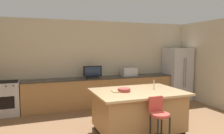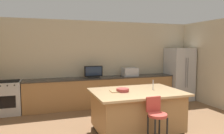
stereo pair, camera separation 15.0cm
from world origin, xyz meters
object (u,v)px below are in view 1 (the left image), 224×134
(cell_phone, at_px, (121,89))
(cutting_board, at_px, (120,91))
(bar_stool_center, at_px, (159,118))
(refrigerator, at_px, (177,74))
(fruit_bowl, at_px, (124,90))
(tv_monitor, at_px, (93,72))
(microwave, at_px, (129,72))
(kitchen_island, at_px, (138,111))
(range_oven, at_px, (5,98))

(cell_phone, height_order, cutting_board, cutting_board)
(bar_stool_center, height_order, cutting_board, bar_stool_center)
(refrigerator, relative_size, fruit_bowl, 6.72)
(cell_phone, bearing_deg, bar_stool_center, -95.15)
(tv_monitor, distance_m, fruit_bowl, 2.17)
(bar_stool_center, bearing_deg, refrigerator, 46.92)
(refrigerator, bearing_deg, bar_stool_center, -131.55)
(microwave, bearing_deg, refrigerator, -2.78)
(bar_stool_center, bearing_deg, microwave, 73.70)
(kitchen_island, height_order, tv_monitor, tv_monitor)
(fruit_bowl, bearing_deg, bar_stool_center, -70.21)
(range_oven, relative_size, fruit_bowl, 3.44)
(tv_monitor, height_order, fruit_bowl, tv_monitor)
(cell_phone, xyz_separation_m, cutting_board, (-0.10, -0.19, 0.01))
(tv_monitor, relative_size, fruit_bowl, 2.10)
(bar_stool_center, bearing_deg, tv_monitor, 96.39)
(range_oven, bearing_deg, microwave, 0.02)
(refrigerator, height_order, microwave, refrigerator)
(refrigerator, xyz_separation_m, bar_stool_center, (-2.66, -3.00, -0.35))
(tv_monitor, height_order, bar_stool_center, tv_monitor)
(range_oven, relative_size, microwave, 1.94)
(kitchen_island, bearing_deg, cutting_board, 169.42)
(cutting_board, bearing_deg, tv_monitor, 90.97)
(kitchen_island, xyz_separation_m, tv_monitor, (-0.42, 2.20, 0.62))
(tv_monitor, xyz_separation_m, bar_stool_center, (0.42, -3.04, -0.52))
(kitchen_island, relative_size, cutting_board, 5.32)
(tv_monitor, relative_size, cell_phone, 3.79)
(refrigerator, xyz_separation_m, tv_monitor, (-3.08, 0.04, 0.17))
(range_oven, xyz_separation_m, fruit_bowl, (2.57, -2.22, 0.48))
(range_oven, height_order, tv_monitor, tv_monitor)
(kitchen_island, height_order, range_oven, range_oven)
(kitchen_island, xyz_separation_m, range_oven, (-2.88, 2.25, -0.00))
(bar_stool_center, distance_m, cutting_board, 1.05)
(microwave, relative_size, bar_stool_center, 0.51)
(refrigerator, distance_m, microwave, 1.85)
(microwave, bearing_deg, cell_phone, -118.85)
(bar_stool_center, distance_m, fruit_bowl, 1.00)
(tv_monitor, bearing_deg, kitchen_island, -79.10)
(fruit_bowl, bearing_deg, kitchen_island, -6.15)
(refrigerator, xyz_separation_m, microwave, (-1.85, 0.09, 0.14))
(fruit_bowl, distance_m, cell_phone, 0.23)
(kitchen_island, distance_m, bar_stool_center, 0.84)
(kitchen_island, relative_size, microwave, 4.00)
(refrigerator, distance_m, cutting_board, 3.69)
(refrigerator, relative_size, cutting_board, 5.04)
(microwave, height_order, cutting_board, microwave)
(range_oven, height_order, bar_stool_center, bar_stool_center)
(kitchen_island, relative_size, refrigerator, 1.05)
(range_oven, bearing_deg, refrigerator, -0.92)
(tv_monitor, relative_size, cutting_board, 1.58)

